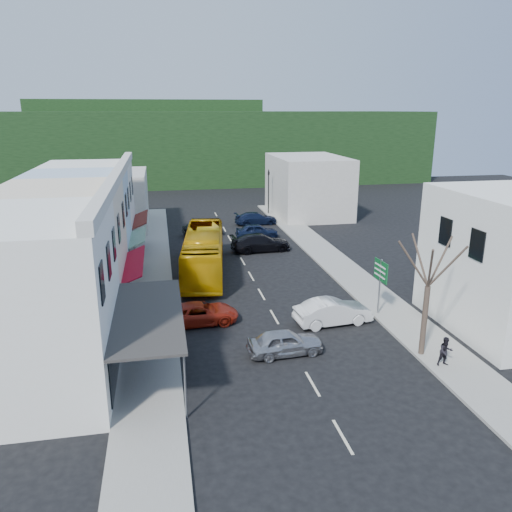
% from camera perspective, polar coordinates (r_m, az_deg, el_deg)
% --- Properties ---
extents(ground, '(120.00, 120.00, 0.00)m').
position_cam_1_polar(ground, '(31.14, 2.11, -6.96)').
color(ground, black).
rests_on(ground, ground).
extents(sidewalk_left, '(3.00, 52.00, 0.15)m').
position_cam_1_polar(sidewalk_left, '(39.78, -11.79, -1.92)').
color(sidewalk_left, gray).
rests_on(sidewalk_left, ground).
extents(sidewalk_right, '(3.00, 52.00, 0.15)m').
position_cam_1_polar(sidewalk_right, '(42.17, 9.02, -0.72)').
color(sidewalk_right, gray).
rests_on(sidewalk_right, ground).
extents(shopfront_row, '(8.25, 30.00, 8.00)m').
position_cam_1_polar(shopfront_row, '(34.40, -20.56, 1.30)').
color(shopfront_row, white).
rests_on(shopfront_row, ground).
extents(distant_block_left, '(8.00, 10.00, 6.00)m').
position_cam_1_polar(distant_block_left, '(55.89, -16.47, 6.11)').
color(distant_block_left, '#B7B2A8').
rests_on(distant_block_left, ground).
extents(distant_block_right, '(8.00, 12.00, 7.00)m').
position_cam_1_polar(distant_block_right, '(61.07, 5.94, 7.99)').
color(distant_block_right, '#B7B2A8').
rests_on(distant_block_right, ground).
extents(hillside, '(80.00, 26.00, 14.00)m').
position_cam_1_polar(hillside, '(93.23, -7.97, 12.80)').
color(hillside, black).
rests_on(hillside, ground).
extents(bus, '(3.94, 11.82, 3.10)m').
position_cam_1_polar(bus, '(38.87, -5.98, 0.19)').
color(bus, '#DA9C09').
rests_on(bus, ground).
extents(car_silver, '(4.51, 2.10, 1.40)m').
position_cam_1_polar(car_silver, '(26.42, 3.34, -9.78)').
color(car_silver, '#ADADB2').
rests_on(car_silver, ground).
extents(car_white, '(4.57, 2.26, 1.40)m').
position_cam_1_polar(car_white, '(30.25, 8.77, -6.44)').
color(car_white, silver).
rests_on(car_white, ground).
extents(car_red, '(4.69, 2.13, 1.40)m').
position_cam_1_polar(car_red, '(30.15, -6.43, -6.42)').
color(car_red, maroon).
rests_on(car_red, ground).
extents(car_black_near, '(4.65, 2.23, 1.40)m').
position_cam_1_polar(car_black_near, '(45.08, 0.56, 1.44)').
color(car_black_near, black).
rests_on(car_black_near, ground).
extents(car_navy_mid, '(4.42, 1.85, 1.40)m').
position_cam_1_polar(car_navy_mid, '(49.70, 0.11, 2.86)').
color(car_navy_mid, black).
rests_on(car_navy_mid, ground).
extents(car_black_far, '(4.58, 2.29, 1.40)m').
position_cam_1_polar(car_black_far, '(50.95, -6.14, 3.10)').
color(car_black_far, black).
rests_on(car_black_far, ground).
extents(car_navy_far, '(4.65, 2.24, 1.40)m').
position_cam_1_polar(car_navy_far, '(55.69, 0.00, 4.34)').
color(car_navy_far, black).
rests_on(car_navy_far, ground).
extents(pedestrian_left, '(0.56, 0.69, 1.70)m').
position_cam_1_polar(pedestrian_left, '(30.19, -12.32, -6.07)').
color(pedestrian_left, black).
rests_on(pedestrian_left, sidewalk_left).
extents(pedestrian_right, '(0.71, 0.46, 1.70)m').
position_cam_1_polar(pedestrian_right, '(26.63, 20.88, -9.97)').
color(pedestrian_right, black).
rests_on(pedestrian_right, sidewalk_right).
extents(direction_sign, '(0.34, 1.66, 3.65)m').
position_cam_1_polar(direction_sign, '(31.61, 13.94, -3.54)').
color(direction_sign, '#0D5324').
rests_on(direction_sign, ground).
extents(street_tree, '(3.26, 3.26, 7.70)m').
position_cam_1_polar(street_tree, '(26.39, 19.04, -3.31)').
color(street_tree, '#362A22').
rests_on(street_tree, ground).
extents(traffic_signal, '(1.27, 1.45, 5.44)m').
position_cam_1_polar(traffic_signal, '(60.79, 1.44, 7.29)').
color(traffic_signal, black).
rests_on(traffic_signal, ground).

